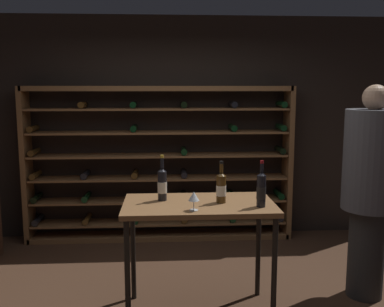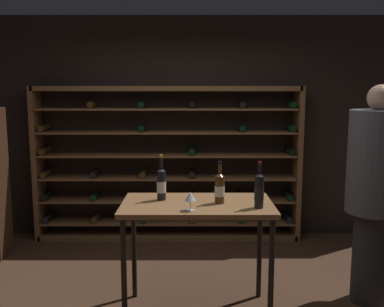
# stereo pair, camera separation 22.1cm
# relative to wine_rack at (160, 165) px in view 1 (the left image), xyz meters

# --- Properties ---
(back_wall) EXTENTS (5.58, 0.10, 2.75)m
(back_wall) POSITION_rel_wine_rack_xyz_m (0.26, 0.21, 0.44)
(back_wall) COLOR black
(back_wall) RESTS_ON ground
(wine_rack) EXTENTS (3.26, 0.32, 1.89)m
(wine_rack) POSITION_rel_wine_rack_xyz_m (0.00, 0.00, 0.00)
(wine_rack) COLOR brown
(wine_rack) RESTS_ON ground
(tasting_table) EXTENTS (1.22, 0.68, 0.95)m
(tasting_table) POSITION_rel_wine_rack_xyz_m (0.34, -1.87, -0.08)
(tasting_table) COLOR brown
(tasting_table) RESTS_ON ground
(person_guest_khaki) EXTENTS (0.48, 0.48, 1.90)m
(person_guest_khaki) POSITION_rel_wine_rack_xyz_m (1.87, -1.65, 0.11)
(person_guest_khaki) COLOR #2C2C2C
(person_guest_khaki) RESTS_ON ground
(wine_bottle_amber_reserve) EXTENTS (0.08, 0.08, 0.34)m
(wine_bottle_amber_reserve) POSITION_rel_wine_rack_xyz_m (0.52, -1.88, 0.15)
(wine_bottle_amber_reserve) COLOR #4C3314
(wine_bottle_amber_reserve) RESTS_ON tasting_table
(wine_bottle_gold_foil) EXTENTS (0.08, 0.08, 0.38)m
(wine_bottle_gold_foil) POSITION_rel_wine_rack_xyz_m (0.05, -1.78, 0.16)
(wine_bottle_gold_foil) COLOR black
(wine_bottle_gold_foil) RESTS_ON tasting_table
(wine_bottle_green_slim) EXTENTS (0.07, 0.07, 0.37)m
(wine_bottle_green_slim) POSITION_rel_wine_rack_xyz_m (0.82, -2.02, 0.16)
(wine_bottle_green_slim) COLOR black
(wine_bottle_green_slim) RESTS_ON tasting_table
(wine_glass_stemmed_right) EXTENTS (0.08, 0.08, 0.15)m
(wine_glass_stemmed_right) POSITION_rel_wine_rack_xyz_m (0.29, -2.10, 0.13)
(wine_glass_stemmed_right) COLOR silver
(wine_glass_stemmed_right) RESTS_ON tasting_table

